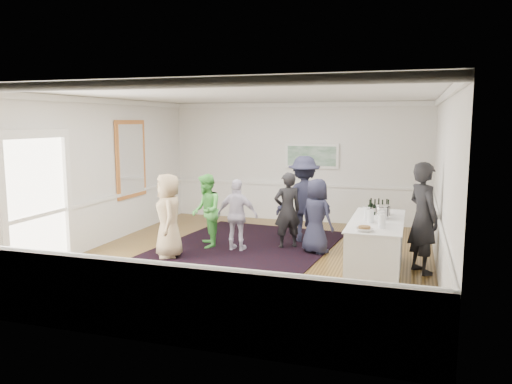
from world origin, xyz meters
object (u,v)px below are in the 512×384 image
(guest_green, at_px, (206,211))
(bartender, at_px, (423,218))
(guest_dark_a, at_px, (304,199))
(guest_lilac, at_px, (237,215))
(guest_navy, at_px, (316,216))
(guest_tan, at_px, (169,216))
(ice_bucket, at_px, (382,212))
(guest_dark_b, at_px, (287,210))
(serving_table, at_px, (376,247))
(nut_bowl, at_px, (364,229))

(guest_green, bearing_deg, bartender, 58.10)
(guest_green, xyz_separation_m, guest_dark_a, (1.89, 1.14, 0.17))
(guest_lilac, relative_size, guest_dark_a, 0.78)
(bartender, relative_size, guest_navy, 1.29)
(guest_tan, distance_m, ice_bucket, 4.12)
(bartender, xyz_separation_m, guest_dark_b, (-2.73, 0.96, -0.18))
(serving_table, bearing_deg, guest_dark_a, 131.31)
(serving_table, height_order, nut_bowl, nut_bowl)
(guest_tan, relative_size, guest_navy, 1.09)
(serving_table, relative_size, guest_navy, 1.55)
(guest_navy, distance_m, nut_bowl, 2.35)
(serving_table, height_order, ice_bucket, ice_bucket)
(guest_dark_b, bearing_deg, bartender, 126.91)
(guest_dark_b, xyz_separation_m, ice_bucket, (2.03, -1.12, 0.27))
(bartender, bearing_deg, serving_table, 79.79)
(guest_navy, bearing_deg, guest_lilac, 40.43)
(guest_dark_a, bearing_deg, guest_tan, 17.62)
(guest_dark_b, height_order, guest_navy, guest_dark_b)
(ice_bucket, bearing_deg, guest_navy, 146.72)
(serving_table, height_order, bartender, bartender)
(guest_lilac, relative_size, guest_navy, 0.98)
(guest_tan, relative_size, guest_lilac, 1.11)
(guest_green, distance_m, guest_dark_b, 1.74)
(guest_tan, distance_m, nut_bowl, 3.98)
(guest_lilac, relative_size, nut_bowl, 5.48)
(guest_dark_b, bearing_deg, serving_table, 112.81)
(bartender, distance_m, guest_green, 4.44)
(guest_tan, height_order, guest_lilac, guest_tan)
(guest_tan, distance_m, guest_navy, 2.99)
(serving_table, xyz_separation_m, ice_bucket, (0.08, 0.18, 0.60))
(guest_navy, xyz_separation_m, ice_bucket, (1.36, -0.89, 0.32))
(guest_tan, bearing_deg, guest_green, 125.94)
(guest_green, height_order, guest_dark_a, guest_dark_a)
(serving_table, relative_size, bartender, 1.20)
(guest_dark_b, height_order, ice_bucket, guest_dark_b)
(guest_tan, relative_size, guest_dark_a, 0.87)
(bartender, xyz_separation_m, guest_lilac, (-3.66, 0.42, -0.24))
(ice_bucket, bearing_deg, guest_dark_b, 151.18)
(guest_green, height_order, guest_dark_b, guest_dark_b)
(guest_green, relative_size, guest_dark_a, 0.82)
(guest_lilac, distance_m, guest_dark_b, 1.08)
(guest_dark_a, xyz_separation_m, guest_dark_b, (-0.21, -0.69, -0.15))
(guest_navy, bearing_deg, ice_bucket, 175.88)
(serving_table, relative_size, guest_lilac, 1.59)
(guest_green, bearing_deg, serving_table, 51.67)
(guest_dark_b, bearing_deg, ice_bucket, 117.54)
(guest_tan, bearing_deg, nut_bowl, 45.73)
(guest_tan, xyz_separation_m, ice_bucket, (4.10, 0.31, 0.25))
(guest_dark_a, xyz_separation_m, nut_bowl, (1.61, -2.95, 0.05))
(guest_dark_a, xyz_separation_m, guest_navy, (0.46, -0.91, -0.19))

